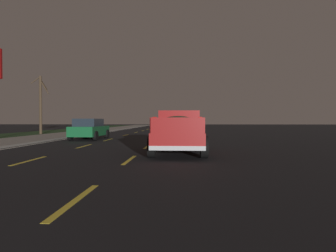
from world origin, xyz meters
The scene contains 8 objects.
ground centered at (27.00, 0.00, 0.00)m, with size 144.00×144.00×0.00m, color black.
sidewalk_shoulder centered at (27.00, 7.45, 0.06)m, with size 108.00×4.00×0.12m, color gray.
grass_verge centered at (27.00, 12.45, 0.00)m, with size 108.00×6.00×0.01m, color #1E3819.
lane_markings centered at (29.86, 3.09, 0.00)m, with size 108.00×7.04×0.01m.
pickup_truck centered at (13.02, -3.50, 0.98)m, with size 5.44×2.31×1.87m.
sedan_red centered at (31.83, -3.67, 0.78)m, with size 4.42×2.06×1.54m.
sedan_green centered at (21.65, 3.27, 0.78)m, with size 4.42×2.06×1.54m.
bare_tree_far centered at (29.78, 10.97, 3.18)m, with size 1.74×1.81×5.98m.
Camera 1 is at (-0.08, -3.66, 1.44)m, focal length 31.64 mm.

